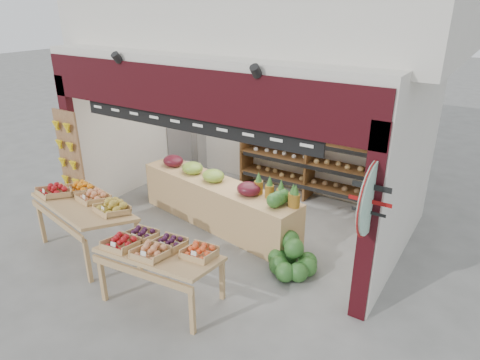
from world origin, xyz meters
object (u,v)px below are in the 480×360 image
at_px(display_table_right, 158,250).
at_px(display_table_left, 84,202).
at_px(refrigerator, 189,135).
at_px(mid_counter, 217,201).
at_px(back_shelving, 311,144).
at_px(cardboard_stack, 201,181).
at_px(watermelon_pile, 292,260).

bearing_deg(display_table_right, display_table_left, 169.42).
distance_m(refrigerator, mid_counter, 2.89).
distance_m(refrigerator, display_table_right, 4.85).
distance_m(back_shelving, mid_counter, 2.28).
bearing_deg(mid_counter, display_table_right, -75.49).
relative_size(cardboard_stack, mid_counter, 0.28).
bearing_deg(watermelon_pile, back_shelving, 109.23).
bearing_deg(cardboard_stack, watermelon_pile, -28.84).
relative_size(cardboard_stack, display_table_left, 0.52).
xyz_separation_m(refrigerator, watermelon_pile, (3.98, -2.49, -0.66)).
bearing_deg(back_shelving, display_table_left, -121.24).
bearing_deg(mid_counter, display_table_left, -127.25).
bearing_deg(watermelon_pile, cardboard_stack, 151.16).
height_order(cardboard_stack, display_table_right, display_table_right).
bearing_deg(display_table_left, refrigerator, 102.33).
height_order(cardboard_stack, mid_counter, mid_counter).
distance_m(back_shelving, refrigerator, 3.09).
distance_m(display_table_right, watermelon_pile, 2.06).
bearing_deg(cardboard_stack, back_shelving, 23.66).
relative_size(back_shelving, cardboard_stack, 3.15).
distance_m(refrigerator, display_table_left, 3.75).
xyz_separation_m(mid_counter, display_table_left, (-1.36, -1.79, 0.37)).
bearing_deg(display_table_left, back_shelving, 58.76).
bearing_deg(back_shelving, refrigerator, -178.37).
height_order(refrigerator, watermelon_pile, refrigerator).
distance_m(back_shelving, display_table_left, 4.40).
relative_size(back_shelving, display_table_left, 1.64).
height_order(display_table_left, display_table_right, display_table_left).
xyz_separation_m(cardboard_stack, display_table_left, (-0.17, -2.83, 0.61)).
distance_m(display_table_left, display_table_right, 1.95).
height_order(back_shelving, display_table_right, back_shelving).
bearing_deg(watermelon_pile, mid_counter, 161.19).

